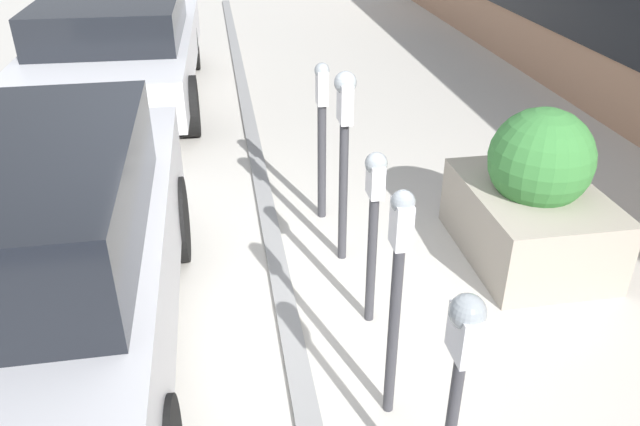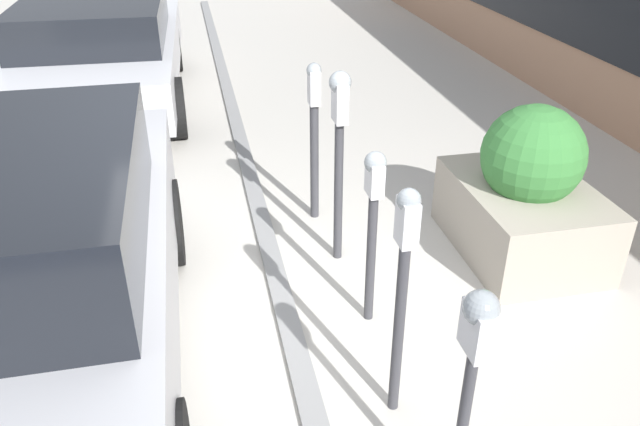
{
  "view_description": "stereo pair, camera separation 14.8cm",
  "coord_description": "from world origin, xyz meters",
  "px_view_note": "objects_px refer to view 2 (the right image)",
  "views": [
    {
      "loc": [
        -3.49,
        0.45,
        2.93
      ],
      "look_at": [
        0.0,
        -0.14,
        0.94
      ],
      "focal_mm": 35.0,
      "sensor_mm": 36.0,
      "label": 1
    },
    {
      "loc": [
        -3.46,
        0.6,
        2.93
      ],
      "look_at": [
        0.0,
        -0.14,
        0.94
      ],
      "focal_mm": 35.0,
      "sensor_mm": 36.0,
      "label": 2
    }
  ],
  "objects_px": {
    "parking_meter_farthest": "(314,125)",
    "planter_box": "(526,195)",
    "parking_meter_middle": "(373,208)",
    "parking_meter_fourth": "(339,133)",
    "parking_meter_nearest": "(473,357)",
    "parked_car_middle": "(20,271)",
    "parked_car_rear": "(100,49)",
    "parking_meter_second": "(403,273)"
  },
  "relations": [
    {
      "from": "parking_meter_farthest",
      "to": "parked_car_rear",
      "type": "bearing_deg",
      "value": 30.56
    },
    {
      "from": "parked_car_middle",
      "to": "parked_car_rear",
      "type": "relative_size",
      "value": 0.84
    },
    {
      "from": "planter_box",
      "to": "parked_car_middle",
      "type": "relative_size",
      "value": 0.36
    },
    {
      "from": "parking_meter_second",
      "to": "planter_box",
      "type": "relative_size",
      "value": 1.06
    },
    {
      "from": "parking_meter_fourth",
      "to": "parked_car_rear",
      "type": "relative_size",
      "value": 0.34
    },
    {
      "from": "parking_meter_middle",
      "to": "parked_car_middle",
      "type": "bearing_deg",
      "value": 95.09
    },
    {
      "from": "parking_meter_nearest",
      "to": "planter_box",
      "type": "height_order",
      "value": "parking_meter_nearest"
    },
    {
      "from": "parked_car_rear",
      "to": "planter_box",
      "type": "bearing_deg",
      "value": -139.03
    },
    {
      "from": "parking_meter_nearest",
      "to": "parked_car_middle",
      "type": "distance_m",
      "value": 2.59
    },
    {
      "from": "parking_meter_nearest",
      "to": "parking_meter_middle",
      "type": "relative_size",
      "value": 1.05
    },
    {
      "from": "parking_meter_middle",
      "to": "planter_box",
      "type": "distance_m",
      "value": 1.68
    },
    {
      "from": "parking_meter_middle",
      "to": "parking_meter_farthest",
      "type": "distance_m",
      "value": 1.57
    },
    {
      "from": "parking_meter_second",
      "to": "parking_meter_middle",
      "type": "xyz_separation_m",
      "value": [
        0.87,
        -0.09,
        -0.08
      ]
    },
    {
      "from": "parking_meter_nearest",
      "to": "parking_meter_farthest",
      "type": "xyz_separation_m",
      "value": [
        3.17,
        0.06,
        -0.12
      ]
    },
    {
      "from": "parking_meter_fourth",
      "to": "parking_meter_second",
      "type": "bearing_deg",
      "value": 178.12
    },
    {
      "from": "parking_meter_middle",
      "to": "parked_car_middle",
      "type": "relative_size",
      "value": 0.33
    },
    {
      "from": "parking_meter_nearest",
      "to": "parking_meter_middle",
      "type": "height_order",
      "value": "parking_meter_nearest"
    },
    {
      "from": "parking_meter_farthest",
      "to": "parked_car_rear",
      "type": "distance_m",
      "value": 4.24
    },
    {
      "from": "parking_meter_second",
      "to": "parking_meter_fourth",
      "type": "xyz_separation_m",
      "value": [
        1.71,
        -0.06,
        0.13
      ]
    },
    {
      "from": "parking_meter_fourth",
      "to": "planter_box",
      "type": "relative_size",
      "value": 1.14
    },
    {
      "from": "parking_meter_second",
      "to": "parking_meter_fourth",
      "type": "distance_m",
      "value": 1.71
    },
    {
      "from": "parking_meter_nearest",
      "to": "parking_meter_second",
      "type": "height_order",
      "value": "parking_meter_second"
    },
    {
      "from": "parking_meter_fourth",
      "to": "planter_box",
      "type": "distance_m",
      "value": 1.67
    },
    {
      "from": "parking_meter_second",
      "to": "parked_car_rear",
      "type": "relative_size",
      "value": 0.32
    },
    {
      "from": "parking_meter_second",
      "to": "parked_car_rear",
      "type": "xyz_separation_m",
      "value": [
        6.08,
        2.15,
        -0.22
      ]
    },
    {
      "from": "parking_meter_nearest",
      "to": "planter_box",
      "type": "bearing_deg",
      "value": -34.49
    },
    {
      "from": "parking_meter_second",
      "to": "parking_meter_farthest",
      "type": "bearing_deg",
      "value": -0.19
    },
    {
      "from": "parking_meter_farthest",
      "to": "parked_car_rear",
      "type": "height_order",
      "value": "parking_meter_farthest"
    },
    {
      "from": "parking_meter_second",
      "to": "parked_car_middle",
      "type": "height_order",
      "value": "parked_car_middle"
    },
    {
      "from": "parking_meter_middle",
      "to": "parking_meter_nearest",
      "type": "bearing_deg",
      "value": 179.4
    },
    {
      "from": "parking_meter_middle",
      "to": "parking_meter_fourth",
      "type": "xyz_separation_m",
      "value": [
        0.84,
        0.03,
        0.21
      ]
    },
    {
      "from": "planter_box",
      "to": "parking_meter_second",
      "type": "bearing_deg",
      "value": 133.0
    },
    {
      "from": "parked_car_middle",
      "to": "planter_box",
      "type": "bearing_deg",
      "value": -77.41
    },
    {
      "from": "parking_meter_fourth",
      "to": "parked_car_rear",
      "type": "distance_m",
      "value": 4.91
    },
    {
      "from": "parked_car_middle",
      "to": "parking_meter_middle",
      "type": "bearing_deg",
      "value": -84.82
    },
    {
      "from": "parking_meter_middle",
      "to": "parked_car_rear",
      "type": "distance_m",
      "value": 5.68
    },
    {
      "from": "parking_meter_farthest",
      "to": "planter_box",
      "type": "bearing_deg",
      "value": -120.58
    },
    {
      "from": "parked_car_rear",
      "to": "parking_meter_middle",
      "type": "bearing_deg",
      "value": -155.06
    },
    {
      "from": "parking_meter_second",
      "to": "parked_car_rear",
      "type": "distance_m",
      "value": 6.46
    },
    {
      "from": "parking_meter_nearest",
      "to": "parking_meter_farthest",
      "type": "bearing_deg",
      "value": 1.17
    },
    {
      "from": "parking_meter_farthest",
      "to": "parked_car_rear",
      "type": "xyz_separation_m",
      "value": [
        3.65,
        2.15,
        -0.14
      ]
    },
    {
      "from": "parking_meter_farthest",
      "to": "planter_box",
      "type": "height_order",
      "value": "parking_meter_farthest"
    }
  ]
}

